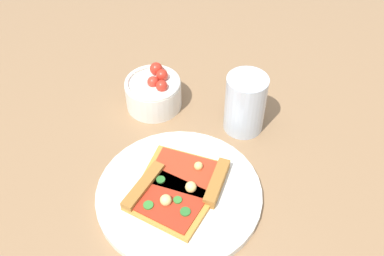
# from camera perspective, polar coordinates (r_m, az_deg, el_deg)

# --- Properties ---
(ground_plane) EXTENTS (2.40, 2.40, 0.00)m
(ground_plane) POSITION_cam_1_polar(r_m,az_deg,el_deg) (0.76, -4.52, -8.08)
(ground_plane) COLOR #93704C
(ground_plane) RESTS_ON ground
(plate) EXTENTS (0.28, 0.28, 0.01)m
(plate) POSITION_cam_1_polar(r_m,az_deg,el_deg) (0.75, -1.68, -8.50)
(plate) COLOR silver
(plate) RESTS_ON ground_plane
(pizza_slice_near) EXTENTS (0.15, 0.16, 0.03)m
(pizza_slice_near) POSITION_cam_1_polar(r_m,az_deg,el_deg) (0.73, -3.62, -9.07)
(pizza_slice_near) COLOR gold
(pizza_slice_near) RESTS_ON plate
(pizza_slice_far) EXTENTS (0.16, 0.16, 0.03)m
(pizza_slice_far) POSITION_cam_1_polar(r_m,az_deg,el_deg) (0.75, 0.01, -6.38)
(pizza_slice_far) COLOR gold
(pizza_slice_far) RESTS_ON plate
(salad_bowl) EXTENTS (0.11, 0.11, 0.08)m
(salad_bowl) POSITION_cam_1_polar(r_m,az_deg,el_deg) (0.89, -4.97, 4.68)
(salad_bowl) COLOR white
(salad_bowl) RESTS_ON ground_plane
(soda_glass) EXTENTS (0.08, 0.08, 0.12)m
(soda_glass) POSITION_cam_1_polar(r_m,az_deg,el_deg) (0.83, 6.88, 3.07)
(soda_glass) COLOR silver
(soda_glass) RESTS_ON ground_plane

